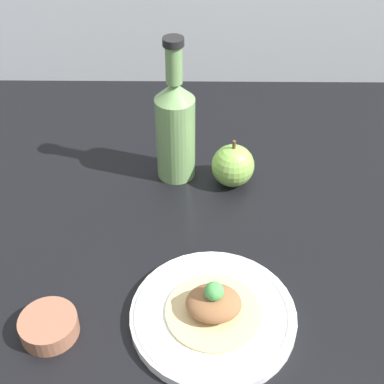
{
  "coord_description": "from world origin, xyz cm",
  "views": [
    {
      "loc": [
        7.1,
        -59.64,
        60.4
      ],
      "look_at": [
        6.43,
        1.17,
        9.13
      ],
      "focal_mm": 50.0,
      "sensor_mm": 36.0,
      "label": 1
    }
  ],
  "objects_px": {
    "plate": "(213,315)",
    "apple": "(233,166)",
    "dipping_bowl": "(49,326)",
    "plated_food": "(213,305)",
    "cider_bottle": "(175,126)"
  },
  "relations": [
    {
      "from": "plated_food",
      "to": "dipping_bowl",
      "type": "xyz_separation_m",
      "value": [
        -0.22,
        -0.02,
        -0.02
      ]
    },
    {
      "from": "apple",
      "to": "dipping_bowl",
      "type": "height_order",
      "value": "apple"
    },
    {
      "from": "plate",
      "to": "apple",
      "type": "bearing_deg",
      "value": 82.42
    },
    {
      "from": "apple",
      "to": "dipping_bowl",
      "type": "distance_m",
      "value": 0.41
    },
    {
      "from": "dipping_bowl",
      "to": "cider_bottle",
      "type": "bearing_deg",
      "value": 65.67
    },
    {
      "from": "dipping_bowl",
      "to": "apple",
      "type": "bearing_deg",
      "value": 51.33
    },
    {
      "from": "plated_food",
      "to": "apple",
      "type": "bearing_deg",
      "value": 82.42
    },
    {
      "from": "plate",
      "to": "dipping_bowl",
      "type": "height_order",
      "value": "dipping_bowl"
    },
    {
      "from": "apple",
      "to": "dipping_bowl",
      "type": "bearing_deg",
      "value": -128.67
    },
    {
      "from": "cider_bottle",
      "to": "dipping_bowl",
      "type": "relative_size",
      "value": 3.36
    },
    {
      "from": "plate",
      "to": "plated_food",
      "type": "bearing_deg",
      "value": -90.0
    },
    {
      "from": "plate",
      "to": "plated_food",
      "type": "distance_m",
      "value": 0.02
    },
    {
      "from": "plate",
      "to": "plated_food",
      "type": "height_order",
      "value": "plated_food"
    },
    {
      "from": "plated_food",
      "to": "apple",
      "type": "xyz_separation_m",
      "value": [
        0.04,
        0.3,
        0.01
      ]
    },
    {
      "from": "plate",
      "to": "apple",
      "type": "height_order",
      "value": "apple"
    }
  ]
}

